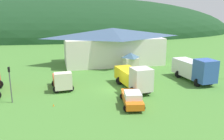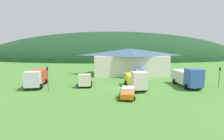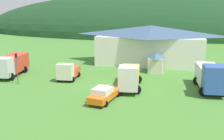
{
  "view_description": "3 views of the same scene",
  "coord_description": "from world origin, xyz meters",
  "px_view_note": "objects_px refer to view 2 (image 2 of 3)",
  "views": [
    {
      "loc": [
        -7.22,
        -28.79,
        10.15
      ],
      "look_at": [
        -0.05,
        1.79,
        2.19
      ],
      "focal_mm": 38.36,
      "sensor_mm": 36.0,
      "label": 1
    },
    {
      "loc": [
        -2.47,
        -31.48,
        7.61
      ],
      "look_at": [
        -1.61,
        6.36,
        2.46
      ],
      "focal_mm": 29.22,
      "sensor_mm": 36.0,
      "label": 2
    },
    {
      "loc": [
        7.71,
        -32.54,
        10.14
      ],
      "look_at": [
        -0.49,
        2.21,
        1.64
      ],
      "focal_mm": 43.41,
      "sensor_mm": 36.0,
      "label": 3
    }
  ],
  "objects_px": {
    "traffic_cone_near_pickup": "(73,95)",
    "play_shed_cream": "(140,72)",
    "depot_building": "(130,61)",
    "service_pickup_orange": "(128,92)",
    "flatbed_truck_yellow": "(136,80)",
    "box_truck_blue": "(187,77)",
    "tow_truck_silver": "(36,77)",
    "traffic_light_west": "(48,76)",
    "traffic_light_east": "(219,75)",
    "light_truck_cream": "(85,80)"
  },
  "relations": [
    {
      "from": "flatbed_truck_yellow",
      "to": "service_pickup_orange",
      "type": "xyz_separation_m",
      "value": [
        -1.89,
        -5.16,
        -0.81
      ]
    },
    {
      "from": "tow_truck_silver",
      "to": "traffic_cone_near_pickup",
      "type": "xyz_separation_m",
      "value": [
        7.83,
        -5.66,
        -1.76
      ]
    },
    {
      "from": "play_shed_cream",
      "to": "traffic_light_west",
      "type": "height_order",
      "value": "traffic_light_west"
    },
    {
      "from": "service_pickup_orange",
      "to": "traffic_light_west",
      "type": "height_order",
      "value": "traffic_light_west"
    },
    {
      "from": "traffic_light_west",
      "to": "traffic_light_east",
      "type": "distance_m",
      "value": 30.34
    },
    {
      "from": "traffic_light_west",
      "to": "flatbed_truck_yellow",
      "type": "bearing_deg",
      "value": 5.25
    },
    {
      "from": "depot_building",
      "to": "play_shed_cream",
      "type": "relative_size",
      "value": 6.26
    },
    {
      "from": "light_truck_cream",
      "to": "flatbed_truck_yellow",
      "type": "relative_size",
      "value": 0.6
    },
    {
      "from": "box_truck_blue",
      "to": "depot_building",
      "type": "bearing_deg",
      "value": -154.69
    },
    {
      "from": "play_shed_cream",
      "to": "traffic_light_east",
      "type": "xyz_separation_m",
      "value": [
        12.97,
        -8.27,
        0.63
      ]
    },
    {
      "from": "traffic_cone_near_pickup",
      "to": "play_shed_cream",
      "type": "bearing_deg",
      "value": 45.28
    },
    {
      "from": "box_truck_blue",
      "to": "traffic_light_east",
      "type": "distance_m",
      "value": 5.84
    },
    {
      "from": "tow_truck_silver",
      "to": "traffic_cone_near_pickup",
      "type": "relative_size",
      "value": 15.69
    },
    {
      "from": "box_truck_blue",
      "to": "tow_truck_silver",
      "type": "bearing_deg",
      "value": -96.67
    },
    {
      "from": "play_shed_cream",
      "to": "service_pickup_orange",
      "type": "distance_m",
      "value": 15.25
    },
    {
      "from": "play_shed_cream",
      "to": "tow_truck_silver",
      "type": "height_order",
      "value": "tow_truck_silver"
    },
    {
      "from": "tow_truck_silver",
      "to": "traffic_light_west",
      "type": "xyz_separation_m",
      "value": [
        3.32,
        -3.55,
        0.76
      ]
    },
    {
      "from": "flatbed_truck_yellow",
      "to": "box_truck_blue",
      "type": "bearing_deg",
      "value": 91.75
    },
    {
      "from": "traffic_cone_near_pickup",
      "to": "tow_truck_silver",
      "type": "bearing_deg",
      "value": 144.17
    },
    {
      "from": "tow_truck_silver",
      "to": "flatbed_truck_yellow",
      "type": "height_order",
      "value": "flatbed_truck_yellow"
    },
    {
      "from": "play_shed_cream",
      "to": "traffic_cone_near_pickup",
      "type": "distance_m",
      "value": 18.19
    },
    {
      "from": "tow_truck_silver",
      "to": "box_truck_blue",
      "type": "height_order",
      "value": "box_truck_blue"
    },
    {
      "from": "light_truck_cream",
      "to": "traffic_light_east",
      "type": "height_order",
      "value": "traffic_light_east"
    },
    {
      "from": "service_pickup_orange",
      "to": "traffic_cone_near_pickup",
      "type": "relative_size",
      "value": 11.02
    },
    {
      "from": "traffic_light_west",
      "to": "box_truck_blue",
      "type": "bearing_deg",
      "value": 6.3
    },
    {
      "from": "depot_building",
      "to": "box_truck_blue",
      "type": "height_order",
      "value": "depot_building"
    },
    {
      "from": "play_shed_cream",
      "to": "flatbed_truck_yellow",
      "type": "bearing_deg",
      "value": -104.96
    },
    {
      "from": "play_shed_cream",
      "to": "traffic_light_west",
      "type": "bearing_deg",
      "value": -148.04
    },
    {
      "from": "light_truck_cream",
      "to": "traffic_light_west",
      "type": "distance_m",
      "value": 6.81
    },
    {
      "from": "depot_building",
      "to": "tow_truck_silver",
      "type": "distance_m",
      "value": 23.73
    },
    {
      "from": "flatbed_truck_yellow",
      "to": "traffic_cone_near_pickup",
      "type": "height_order",
      "value": "flatbed_truck_yellow"
    },
    {
      "from": "traffic_light_east",
      "to": "traffic_cone_near_pickup",
      "type": "relative_size",
      "value": 7.4
    },
    {
      "from": "depot_building",
      "to": "service_pickup_orange",
      "type": "distance_m",
      "value": 21.75
    },
    {
      "from": "flatbed_truck_yellow",
      "to": "traffic_light_east",
      "type": "distance_m",
      "value": 15.54
    },
    {
      "from": "service_pickup_orange",
      "to": "tow_truck_silver",
      "type": "bearing_deg",
      "value": -105.1
    },
    {
      "from": "depot_building",
      "to": "play_shed_cream",
      "type": "xyz_separation_m",
      "value": [
        1.52,
        -6.81,
        -1.88
      ]
    },
    {
      "from": "traffic_cone_near_pickup",
      "to": "light_truck_cream",
      "type": "bearing_deg",
      "value": 78.4
    },
    {
      "from": "play_shed_cream",
      "to": "tow_truck_silver",
      "type": "relative_size",
      "value": 0.41
    },
    {
      "from": "depot_building",
      "to": "flatbed_truck_yellow",
      "type": "relative_size",
      "value": 2.5
    },
    {
      "from": "depot_building",
      "to": "service_pickup_orange",
      "type": "xyz_separation_m",
      "value": [
        -2.89,
        -21.39,
        -2.66
      ]
    },
    {
      "from": "light_truck_cream",
      "to": "flatbed_truck_yellow",
      "type": "bearing_deg",
      "value": 72.53
    },
    {
      "from": "traffic_light_west",
      "to": "traffic_cone_near_pickup",
      "type": "relative_size",
      "value": 8.47
    },
    {
      "from": "box_truck_blue",
      "to": "traffic_cone_near_pickup",
      "type": "xyz_separation_m",
      "value": [
        -19.89,
        -4.8,
        -1.85
      ]
    },
    {
      "from": "tow_truck_silver",
      "to": "flatbed_truck_yellow",
      "type": "relative_size",
      "value": 0.98
    },
    {
      "from": "depot_building",
      "to": "traffic_light_west",
      "type": "bearing_deg",
      "value": -131.84
    },
    {
      "from": "light_truck_cream",
      "to": "traffic_cone_near_pickup",
      "type": "xyz_separation_m",
      "value": [
        -1.16,
        -5.63,
        -1.19
      ]
    },
    {
      "from": "tow_truck_silver",
      "to": "traffic_light_east",
      "type": "distance_m",
      "value": 33.57
    },
    {
      "from": "flatbed_truck_yellow",
      "to": "box_truck_blue",
      "type": "height_order",
      "value": "box_truck_blue"
    },
    {
      "from": "box_truck_blue",
      "to": "service_pickup_orange",
      "type": "height_order",
      "value": "box_truck_blue"
    },
    {
      "from": "traffic_light_east",
      "to": "light_truck_cream",
      "type": "bearing_deg",
      "value": 177.59
    }
  ]
}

